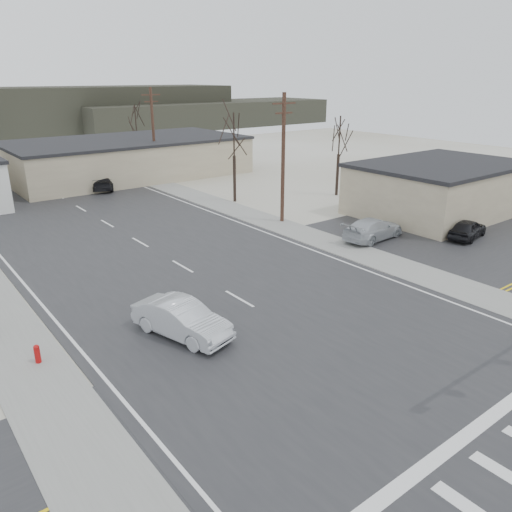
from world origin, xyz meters
The scene contains 20 objects.
ground centered at (0.00, 0.00, 0.00)m, with size 140.00×140.00×0.00m, color silver.
main_road centered at (0.00, 15.00, 0.02)m, with size 18.00×110.00×0.05m, color #272729.
cross_road centered at (0.00, 0.00, 0.02)m, with size 90.00×10.00×0.04m, color #272729.
parking_lot centered at (20.00, 6.00, 0.02)m, with size 18.00×20.00×0.03m, color #272729.
sidewalk_right centered at (10.60, 20.00, 0.03)m, with size 3.00×90.00×0.06m, color gray.
fire_hydrant centered at (-10.20, 8.00, 0.45)m, with size 0.24×0.24×0.87m.
building_right_far centered at (10.00, 44.00, 2.15)m, with size 26.30×14.30×4.30m.
building_lot centered at (24.00, 12.00, 2.16)m, with size 14.30×10.30×4.30m.
upole_right_a centered at (11.50, 18.00, 5.22)m, with size 2.20×0.30×10.00m.
upole_right_b centered at (11.50, 40.00, 5.22)m, with size 2.20×0.30×10.00m.
tree_right_mid centered at (12.50, 26.00, 5.93)m, with size 3.74×3.74×8.33m.
tree_right_far centered at (15.00, 52.00, 5.58)m, with size 3.52×3.52×7.84m.
tree_lot centered at (22.00, 22.00, 5.58)m, with size 3.52×3.52×7.84m.
hill_center centered at (15.00, 96.00, 4.50)m, with size 80.00×18.00×9.00m, color #333026.
hill_right centered at (50.00, 90.00, 2.75)m, with size 60.00×18.00×5.50m, color #333026.
sedan_crossing centered at (-4.36, 6.40, 0.86)m, with size 1.72×4.94×1.63m, color #B4B8BF.
car_far_a centered at (4.62, 38.50, 0.81)m, with size 2.13×5.25×1.52m, color black.
car_parked_dark_a centered at (19.21, 6.40, 0.73)m, with size 1.65×4.10×1.40m, color black.
car_parked_dark_b centered at (22.01, 8.88, 0.67)m, with size 1.35×3.87×1.28m, color black.
car_parked_silver centered at (13.61, 10.43, 0.80)m, with size 2.15×5.29×1.54m, color #ACB1B7.
Camera 1 is at (-13.99, -11.55, 11.17)m, focal length 35.00 mm.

